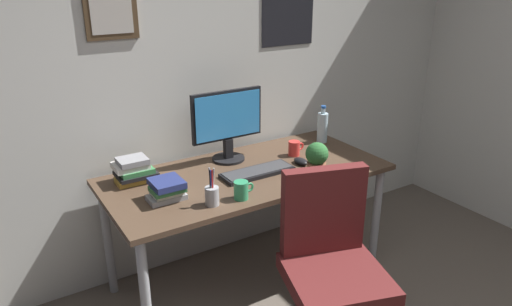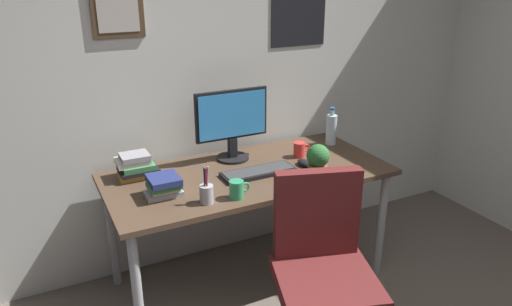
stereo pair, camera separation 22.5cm
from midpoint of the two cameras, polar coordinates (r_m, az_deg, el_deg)
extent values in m
cube|color=silver|center=(2.96, -9.72, 10.50)|extent=(4.40, 0.08, 2.60)
cube|color=#4C3823|center=(2.73, -19.45, 16.25)|extent=(0.28, 0.02, 0.34)
cube|color=beige|center=(2.71, -19.40, 16.24)|extent=(0.22, 0.00, 0.28)
cube|color=black|center=(3.19, 1.79, 17.75)|extent=(0.40, 0.01, 0.56)
cube|color=#4C3828|center=(2.76, -3.43, -2.59)|extent=(1.63, 0.76, 0.03)
cylinder|color=#9EA0A5|center=(2.45, -15.75, -16.86)|extent=(0.05, 0.05, 0.71)
cylinder|color=#9EA0A5|center=(3.10, 12.16, -7.82)|extent=(0.05, 0.05, 0.71)
cylinder|color=#9EA0A5|center=(2.98, -19.45, -9.92)|extent=(0.05, 0.05, 0.71)
cylinder|color=#9EA0A5|center=(3.54, 4.99, -3.64)|extent=(0.05, 0.05, 0.71)
cube|color=#591E1E|center=(2.34, 6.81, -14.85)|extent=(0.58, 0.58, 0.08)
cube|color=#591E1E|center=(2.36, 5.37, -6.90)|extent=(0.42, 0.19, 0.45)
cylinder|color=black|center=(2.94, -5.52, -0.70)|extent=(0.20, 0.20, 0.01)
cube|color=black|center=(2.91, -5.57, 0.53)|extent=(0.05, 0.04, 0.12)
cube|color=black|center=(2.85, -5.76, 4.51)|extent=(0.46, 0.02, 0.30)
cube|color=#338CD8|center=(2.83, -5.58, 4.42)|extent=(0.43, 0.00, 0.27)
cube|color=black|center=(2.72, -2.19, -2.35)|extent=(0.43, 0.15, 0.02)
cube|color=#38383A|center=(2.72, -2.20, -2.10)|extent=(0.41, 0.13, 0.00)
ellipsoid|color=black|center=(2.86, 3.16, -1.04)|extent=(0.06, 0.11, 0.04)
cylinder|color=silver|center=(3.22, 5.99, 3.00)|extent=(0.07, 0.07, 0.20)
cylinder|color=silver|center=(3.18, 6.08, 5.05)|extent=(0.03, 0.03, 0.04)
cylinder|color=#2659B2|center=(3.17, 6.09, 5.49)|extent=(0.03, 0.03, 0.01)
cylinder|color=#2D8C59|center=(2.43, -4.47, -4.52)|extent=(0.07, 0.07, 0.09)
torus|color=#2D8C59|center=(2.44, -3.45, -4.16)|extent=(0.05, 0.01, 0.05)
cylinder|color=red|center=(2.98, 2.44, 0.53)|extent=(0.07, 0.07, 0.09)
torus|color=red|center=(3.01, 3.20, 0.78)|extent=(0.05, 0.01, 0.05)
cylinder|color=brown|center=(2.71, 4.88, -1.94)|extent=(0.11, 0.11, 0.07)
sphere|color=#2D6B33|center=(2.67, 4.94, -0.12)|extent=(0.13, 0.13, 0.13)
ellipsoid|color=#287A38|center=(2.67, 4.10, 0.28)|extent=(0.07, 0.08, 0.02)
ellipsoid|color=#287A38|center=(2.70, 5.15, 0.39)|extent=(0.07, 0.08, 0.02)
ellipsoid|color=#287A38|center=(2.63, 4.89, -0.16)|extent=(0.08, 0.07, 0.02)
cylinder|color=#9EA0A5|center=(2.38, -8.01, -5.20)|extent=(0.07, 0.07, 0.09)
cylinder|color=#263FBF|center=(2.34, -8.20, -3.56)|extent=(0.01, 0.01, 0.13)
cylinder|color=red|center=(2.34, -8.00, -3.55)|extent=(0.01, 0.01, 0.13)
cylinder|color=black|center=(2.34, -8.26, -3.57)|extent=(0.01, 0.01, 0.13)
cylinder|color=#9EA0A5|center=(2.35, -7.88, -3.34)|extent=(0.01, 0.03, 0.14)
cylinder|color=#9EA0A5|center=(2.34, -8.24, -3.42)|extent=(0.01, 0.02, 0.14)
cube|color=gray|center=(2.49, -13.25, -5.23)|extent=(0.19, 0.11, 0.03)
cube|color=silver|center=(2.48, -13.21, -4.61)|extent=(0.15, 0.12, 0.03)
cube|color=#33723F|center=(2.46, -13.16, -4.28)|extent=(0.16, 0.12, 0.02)
cube|color=navy|center=(2.45, -13.26, -3.58)|extent=(0.15, 0.17, 0.03)
cube|color=gold|center=(2.73, -16.83, -3.13)|extent=(0.18, 0.11, 0.03)
cube|color=black|center=(2.73, -16.50, -2.44)|extent=(0.21, 0.17, 0.02)
cube|color=#33723F|center=(2.71, -16.50, -2.11)|extent=(0.18, 0.12, 0.03)
cube|color=silver|center=(2.71, -17.15, -1.49)|extent=(0.18, 0.15, 0.03)
cube|color=gray|center=(2.69, -16.95, -0.95)|extent=(0.15, 0.13, 0.03)
camera|label=1|loc=(0.11, -92.46, -0.95)|focal=33.38mm
camera|label=2|loc=(0.11, 87.54, 0.95)|focal=33.38mm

